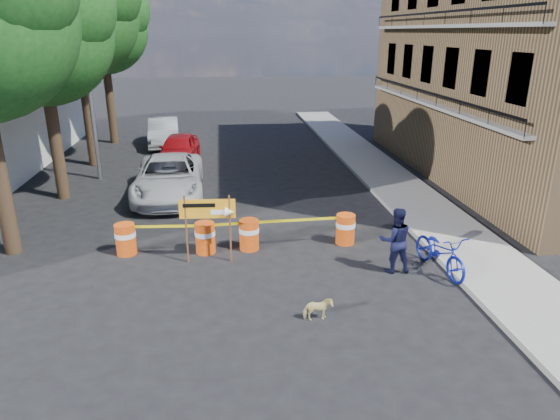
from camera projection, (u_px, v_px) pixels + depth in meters
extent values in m
plane|color=black|center=(256.00, 271.00, 13.18)|extent=(120.00, 120.00, 0.00)
cube|color=gray|center=(403.00, 192.00, 19.45)|extent=(2.40, 40.00, 0.15)
cube|color=olive|center=(538.00, 30.00, 19.96)|extent=(8.00, 16.00, 12.00)
cylinder|color=#332316|center=(55.00, 136.00, 18.17)|extent=(0.44, 0.44, 4.76)
sphere|color=#144816|center=(39.00, 32.00, 16.96)|extent=(5.00, 5.00, 5.00)
sphere|color=#144816|center=(57.00, 4.00, 16.30)|extent=(3.75, 3.75, 3.75)
sphere|color=#144816|center=(26.00, 52.00, 17.69)|extent=(3.50, 3.50, 3.50)
cylinder|color=#332316|center=(87.00, 108.00, 22.75)|extent=(0.44, 0.44, 5.32)
sphere|color=#144816|center=(75.00, 14.00, 21.40)|extent=(5.40, 5.40, 5.40)
sphere|color=#144816|center=(63.00, 33.00, 22.20)|extent=(3.78, 3.78, 3.78)
cylinder|color=#332316|center=(110.00, 99.00, 27.49)|extent=(0.44, 0.44, 4.93)
sphere|color=#144816|center=(102.00, 27.00, 26.24)|extent=(4.80, 4.80, 4.80)
sphere|color=#144816|center=(115.00, 9.00, 25.58)|extent=(3.60, 3.60, 3.60)
sphere|color=#144816|center=(92.00, 41.00, 26.96)|extent=(3.36, 3.36, 3.36)
cylinder|color=gray|center=(88.00, 83.00, 20.05)|extent=(0.16, 0.16, 8.00)
cylinder|color=red|center=(126.00, 239.00, 14.04)|extent=(0.56, 0.56, 0.90)
cylinder|color=white|center=(125.00, 234.00, 13.99)|extent=(0.58, 0.58, 0.14)
cylinder|color=red|center=(205.00, 238.00, 14.14)|extent=(0.56, 0.56, 0.90)
cylinder|color=white|center=(205.00, 233.00, 14.09)|extent=(0.58, 0.58, 0.14)
cylinder|color=red|center=(249.00, 235.00, 14.36)|extent=(0.56, 0.56, 0.90)
cylinder|color=white|center=(249.00, 230.00, 14.31)|extent=(0.58, 0.58, 0.14)
cylinder|color=red|center=(345.00, 229.00, 14.76)|extent=(0.56, 0.56, 0.90)
cylinder|color=white|center=(346.00, 224.00, 14.71)|extent=(0.58, 0.58, 0.14)
cylinder|color=#592D19|center=(186.00, 230.00, 13.36)|extent=(0.05, 0.05, 1.92)
cylinder|color=#592D19|center=(230.00, 229.00, 13.41)|extent=(0.05, 0.05, 1.92)
cube|color=orange|center=(207.00, 209.00, 13.19)|extent=(1.49, 0.13, 0.53)
cube|color=white|center=(219.00, 212.00, 13.22)|extent=(0.43, 0.04, 0.13)
cone|color=white|center=(230.00, 212.00, 13.23)|extent=(0.25, 0.29, 0.28)
cube|color=black|center=(199.00, 205.00, 13.12)|extent=(0.85, 0.07, 0.11)
imported|color=black|center=(395.00, 240.00, 12.89)|extent=(0.88, 0.70, 1.76)
imported|color=#1420A8|center=(442.00, 234.00, 12.83)|extent=(0.94, 1.24, 2.12)
imported|color=#E3CF82|center=(318.00, 309.00, 10.86)|extent=(0.65, 0.33, 0.53)
imported|color=silver|center=(169.00, 177.00, 18.90)|extent=(2.65, 5.50, 1.51)
imported|color=#A10D13|center=(179.00, 149.00, 23.71)|extent=(2.04, 4.23, 1.39)
imported|color=#B3B6BB|center=(164.00, 132.00, 27.41)|extent=(2.00, 4.66, 1.49)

